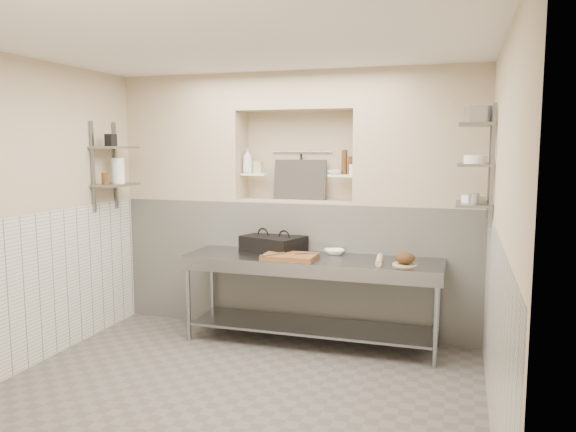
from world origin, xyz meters
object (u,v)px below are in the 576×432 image
at_px(prep_table, 311,283).
at_px(cutting_board, 290,256).
at_px(mixing_bowl, 334,252).
at_px(rolling_pin, 379,260).
at_px(jug_left, 118,171).
at_px(bowl_alcove, 334,172).
at_px(bread_loaf, 405,258).
at_px(bottle_soap, 248,161).
at_px(panini_press, 273,243).

distance_m(prep_table, cutting_board, 0.36).
relative_size(mixing_bowl, rolling_pin, 0.54).
bearing_deg(jug_left, bowl_alcove, 15.52).
bearing_deg(prep_table, bowl_alcove, 78.83).
height_order(mixing_bowl, bread_loaf, bread_loaf).
xyz_separation_m(bottle_soap, jug_left, (-1.27, -0.61, -0.10)).
bearing_deg(bottle_soap, bowl_alcove, 0.76).
height_order(panini_press, mixing_bowl, panini_press).
height_order(prep_table, bread_loaf, bread_loaf).
distance_m(cutting_board, mixing_bowl, 0.52).
height_order(rolling_pin, bottle_soap, bottle_soap).
relative_size(panini_press, bread_loaf, 3.87).
height_order(prep_table, jug_left, jug_left).
xyz_separation_m(cutting_board, bottle_soap, (-0.70, 0.65, 0.93)).
distance_m(prep_table, mixing_bowl, 0.42).
xyz_separation_m(cutting_board, mixing_bowl, (0.37, 0.36, 0.00)).
bearing_deg(bowl_alcove, bottle_soap, -179.24).
bearing_deg(prep_table, cutting_board, -147.76).
xyz_separation_m(prep_table, cutting_board, (-0.19, -0.12, 0.28)).
distance_m(panini_press, bowl_alcove, 1.01).
xyz_separation_m(mixing_bowl, jug_left, (-2.34, -0.32, 0.82)).
distance_m(bowl_alcove, jug_left, 2.35).
bearing_deg(bowl_alcove, bread_loaf, -37.55).
height_order(cutting_board, mixing_bowl, mixing_bowl).
relative_size(panini_press, bowl_alcove, 4.79).
bearing_deg(panini_press, mixing_bowl, 20.52).
height_order(panini_press, rolling_pin, panini_press).
bearing_deg(bread_loaf, panini_press, 167.46).
bearing_deg(bowl_alcove, panini_press, -151.13).
bearing_deg(bowl_alcove, rolling_pin, -46.24).
distance_m(prep_table, jug_left, 2.42).
bearing_deg(prep_table, bottle_soap, 148.92).
relative_size(bottle_soap, bowl_alcove, 1.87).
relative_size(cutting_board, bottle_soap, 1.85).
bearing_deg(cutting_board, panini_press, 130.33).
bearing_deg(panini_press, jug_left, -150.62).
distance_m(bread_loaf, bottle_soap, 2.12).
bearing_deg(panini_press, bowl_alcove, 47.93).
bearing_deg(rolling_pin, mixing_bowl, 149.10).
height_order(rolling_pin, jug_left, jug_left).
relative_size(panini_press, mixing_bowl, 3.41).
relative_size(bread_loaf, bottle_soap, 0.66).
bearing_deg(panini_press, rolling_pin, 5.25).
bearing_deg(rolling_pin, panini_press, 166.19).
bearing_deg(mixing_bowl, bottle_soap, 164.71).
bearing_deg(mixing_bowl, bowl_alcove, 103.89).
bearing_deg(rolling_pin, bread_loaf, -6.31).
bearing_deg(prep_table, bread_loaf, -5.47).
height_order(prep_table, bowl_alcove, bowl_alcove).
xyz_separation_m(panini_press, jug_left, (-1.68, -0.31, 0.77)).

